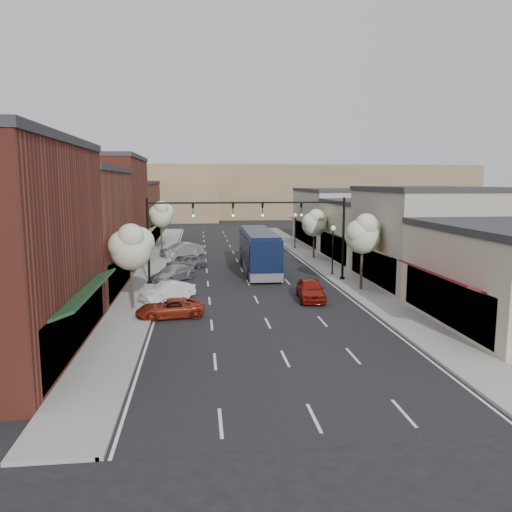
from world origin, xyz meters
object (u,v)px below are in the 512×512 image
object	(u,v)px
tree_right_far	(315,222)
lamp_post_far	(295,225)
parked_car_c	(173,273)
parked_car_d	(186,262)
tree_left_near	(131,246)
parked_car_a	(170,308)
signal_mast_right	(316,226)
parked_car_e	(182,250)
tree_left_far	(161,214)
coach_bus	(259,250)
tree_right_near	(363,233)
parked_car_b	(168,291)
red_hatchback	(311,289)
signal_mast_left	(178,228)
lamp_post_near	(333,242)

from	to	relation	value
tree_right_far	lamp_post_far	bearing A→B (deg)	93.88
parked_car_c	parked_car_d	bearing A→B (deg)	117.03
tree_left_near	parked_car_a	world-z (taller)	tree_left_near
signal_mast_right	parked_car_e	distance (m)	19.41
tree_left_far	lamp_post_far	distance (m)	16.26
coach_bus	parked_car_c	xyz separation A→B (m)	(-7.70, -3.72, -1.32)
parked_car_c	parked_car_e	size ratio (longest dim) A/B	0.96
tree_right_near	tree_left_far	distance (m)	27.56
lamp_post_far	parked_car_b	world-z (taller)	lamp_post_far
tree_right_near	parked_car_c	bearing A→B (deg)	159.45
tree_left_far	parked_car_e	size ratio (longest dim) A/B	1.28
signal_mast_right	parked_car_b	size ratio (longest dim) A/B	2.05
parked_car_e	parked_car_c	bearing A→B (deg)	-33.68
tree_right_near	tree_right_far	size ratio (longest dim) A/B	1.10
red_hatchback	parked_car_e	bearing A→B (deg)	119.90
lamp_post_far	coach_bus	xyz separation A→B (m)	(-6.30, -14.88, -1.02)
signal_mast_right	tree_right_near	xyz separation A→B (m)	(2.73, -4.05, -0.17)
lamp_post_far	parked_car_c	distance (m)	23.40
signal_mast_left	tree_right_far	size ratio (longest dim) A/B	1.51
lamp_post_near	parked_car_e	distance (m)	18.77
signal_mast_left	red_hatchback	distance (m)	12.08
tree_right_far	parked_car_e	xyz separation A→B (m)	(-14.23, 3.21, -3.20)
parked_car_b	parked_car_d	distance (m)	13.00
signal_mast_right	lamp_post_far	distance (m)	20.19
tree_left_far	red_hatchback	world-z (taller)	tree_left_far
tree_left_far	parked_car_c	world-z (taller)	tree_left_far
tree_left_near	coach_bus	size ratio (longest dim) A/B	0.45
coach_bus	parked_car_e	distance (m)	12.52
signal_mast_left	parked_car_a	distance (m)	10.85
signal_mast_right	parked_car_d	distance (m)	13.74
tree_right_near	lamp_post_far	distance (m)	24.11
tree_left_near	parked_car_d	distance (m)	16.14
lamp_post_near	parked_car_b	distance (m)	16.33
lamp_post_near	tree_right_near	bearing A→B (deg)	-85.23
lamp_post_near	parked_car_e	size ratio (longest dim) A/B	0.93
tree_right_near	lamp_post_far	xyz separation A→B (m)	(-0.55, 24.06, -1.45)
parked_car_a	parked_car_e	distance (m)	25.23
lamp_post_near	parked_car_e	bearing A→B (deg)	137.24
tree_left_near	tree_left_far	size ratio (longest dim) A/B	0.93
signal_mast_left	tree_right_far	xyz separation A→B (m)	(13.97, 11.95, -0.63)
tree_right_far	parked_car_c	xyz separation A→B (m)	(-14.55, -10.55, -3.33)
parked_car_d	parked_car_c	bearing A→B (deg)	-34.91
signal_mast_left	tree_right_near	size ratio (longest dim) A/B	1.38
signal_mast_left	parked_car_b	bearing A→B (deg)	-95.93
tree_left_far	lamp_post_near	size ratio (longest dim) A/B	1.38
signal_mast_right	coach_bus	bearing A→B (deg)	128.85
signal_mast_left	parked_car_c	bearing A→B (deg)	112.49
tree_left_near	red_hatchback	size ratio (longest dim) A/B	1.28
tree_left_near	parked_car_c	world-z (taller)	tree_left_near
red_hatchback	parked_car_a	size ratio (longest dim) A/B	1.07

